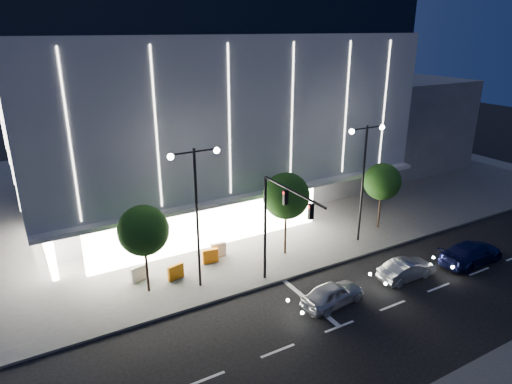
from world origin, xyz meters
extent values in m
plane|color=black|center=(0.00, 0.00, 0.00)|extent=(160.00, 160.00, 0.00)
cube|color=#474747|center=(5.00, 24.00, 0.07)|extent=(70.00, 40.00, 0.15)
cube|color=#4C4C51|center=(3.00, 24.00, 2.00)|extent=(28.00, 21.00, 4.00)
cube|color=#9D9DA2|center=(3.00, 22.00, 9.50)|extent=(30.00, 25.00, 11.00)
cube|color=black|center=(3.00, 22.00, 16.50)|extent=(29.40, 24.50, 3.00)
cube|color=white|center=(0.00, 10.70, 2.00)|extent=(18.00, 0.40, 3.60)
cube|color=white|center=(-10.80, 16.00, 2.00)|extent=(0.40, 10.00, 3.60)
cube|color=#9D9DA2|center=(3.00, 9.70, 4.10)|extent=(30.00, 2.00, 0.30)
cube|color=white|center=(3.00, 9.48, 9.50)|extent=(24.00, 0.06, 10.00)
cube|color=#4C4C51|center=(26.00, 24.00, 5.00)|extent=(16.00, 20.00, 10.00)
cylinder|color=black|center=(1.00, 4.80, 3.50)|extent=(0.18, 0.18, 7.00)
cylinder|color=black|center=(1.00, 1.90, 7.00)|extent=(0.14, 5.80, 0.14)
cube|color=black|center=(1.00, 2.60, 6.40)|extent=(0.28, 0.18, 0.85)
cube|color=black|center=(1.00, 0.20, 6.40)|extent=(0.28, 0.18, 0.85)
sphere|color=#FF0C0C|center=(0.88, 2.60, 6.70)|extent=(0.14, 0.14, 0.14)
cylinder|color=black|center=(-3.00, 6.00, 4.50)|extent=(0.16, 0.16, 9.00)
cylinder|color=black|center=(-3.70, 6.00, 8.80)|extent=(1.40, 0.10, 0.10)
cylinder|color=black|center=(-2.30, 6.00, 8.80)|extent=(1.40, 0.10, 0.10)
sphere|color=white|center=(-4.40, 6.00, 8.70)|extent=(0.36, 0.36, 0.36)
sphere|color=white|center=(-1.60, 6.00, 8.70)|extent=(0.36, 0.36, 0.36)
cylinder|color=black|center=(10.00, 6.00, 4.50)|extent=(0.16, 0.16, 9.00)
cylinder|color=black|center=(9.30, 6.00, 8.80)|extent=(1.40, 0.10, 0.10)
cylinder|color=black|center=(10.70, 6.00, 8.80)|extent=(1.40, 0.10, 0.10)
sphere|color=white|center=(8.60, 6.00, 8.70)|extent=(0.36, 0.36, 0.36)
sphere|color=white|center=(11.40, 6.00, 8.70)|extent=(0.36, 0.36, 0.36)
cylinder|color=black|center=(-6.00, 7.00, 1.89)|extent=(0.16, 0.16, 3.78)
sphere|color=#114013|center=(-6.00, 7.00, 4.21)|extent=(3.02, 3.02, 3.02)
sphere|color=#114013|center=(-5.70, 7.20, 3.67)|extent=(2.16, 2.16, 2.16)
sphere|color=#114013|center=(-6.25, 6.85, 3.89)|extent=(1.94, 1.94, 1.94)
cylinder|color=black|center=(4.00, 7.00, 2.03)|extent=(0.16, 0.16, 4.06)
sphere|color=#114013|center=(4.00, 7.00, 4.52)|extent=(3.25, 3.25, 3.25)
sphere|color=#114013|center=(4.30, 7.20, 3.94)|extent=(2.32, 2.32, 2.32)
sphere|color=#114013|center=(3.75, 6.85, 4.18)|extent=(2.09, 2.09, 2.09)
cylinder|color=black|center=(13.00, 7.00, 1.82)|extent=(0.16, 0.16, 3.64)
sphere|color=#114013|center=(13.00, 7.00, 4.06)|extent=(2.91, 2.91, 2.91)
sphere|color=#114013|center=(13.30, 7.20, 3.54)|extent=(2.08, 2.08, 2.08)
sphere|color=#114013|center=(12.75, 6.85, 3.74)|extent=(1.87, 1.87, 1.87)
imported|color=#B5B7BE|center=(3.00, 0.38, 0.70)|extent=(4.28, 2.13, 1.40)
imported|color=#A2A6A9|center=(9.04, 0.33, 0.66)|extent=(4.05, 1.44, 1.33)
imported|color=#131648|center=(14.50, -0.38, 0.76)|extent=(5.31, 2.34, 1.52)
cube|color=#C5660A|center=(-4.05, 7.49, 0.65)|extent=(1.13, 0.49, 1.00)
cube|color=silver|center=(-6.16, 8.50, 0.65)|extent=(1.13, 0.52, 1.00)
cube|color=orange|center=(-1.23, 8.36, 0.65)|extent=(1.12, 0.38, 1.00)
cube|color=silver|center=(-0.34, 8.97, 0.65)|extent=(1.12, 0.38, 1.00)
camera|label=1|loc=(-12.39, -17.38, 15.41)|focal=32.00mm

